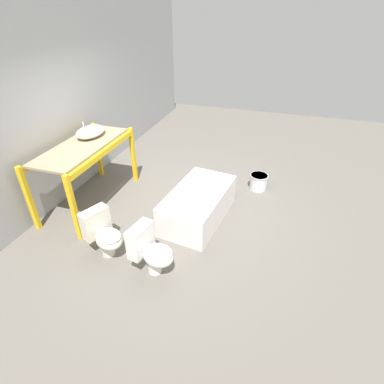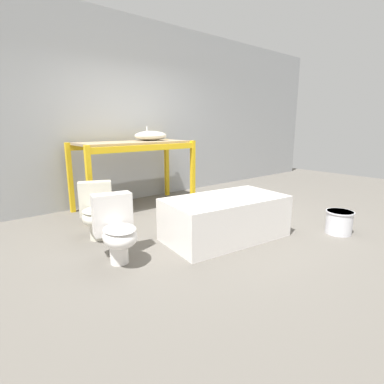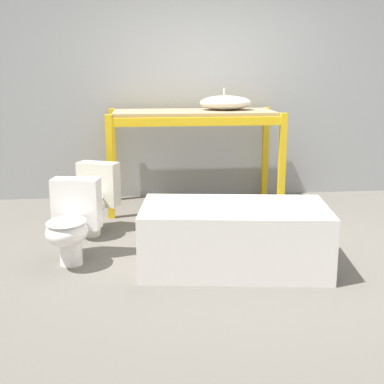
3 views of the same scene
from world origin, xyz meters
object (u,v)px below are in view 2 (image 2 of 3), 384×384
object	(u,v)px
sink_basin	(151,136)
toilet_near	(117,228)
bucket_white	(339,222)
bathtub_main	(225,215)
toilet_far	(96,210)

from	to	relation	value
sink_basin	toilet_near	distance (m)	2.51
sink_basin	bucket_white	distance (m)	3.20
bathtub_main	toilet_far	distance (m)	1.58
toilet_near	toilet_far	size ratio (longest dim) A/B	1.00
toilet_near	bucket_white	xyz separation A→B (m)	(2.55, -1.09, -0.20)
toilet_far	toilet_near	bearing A→B (deg)	-74.94
sink_basin	toilet_near	size ratio (longest dim) A/B	0.86
bathtub_main	toilet_far	size ratio (longest dim) A/B	2.30
bathtub_main	toilet_near	distance (m)	1.34
sink_basin	bucket_white	world-z (taller)	sink_basin
sink_basin	toilet_far	world-z (taller)	sink_basin
bucket_white	toilet_far	bearing A→B (deg)	142.82
sink_basin	bucket_white	bearing A→B (deg)	-70.98
sink_basin	toilet_far	bearing A→B (deg)	-145.19
toilet_far	bucket_white	xyz separation A→B (m)	(2.44, -1.85, -0.20)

